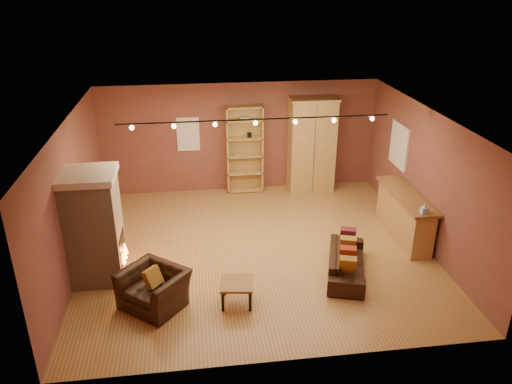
{
  "coord_description": "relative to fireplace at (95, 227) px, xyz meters",
  "views": [
    {
      "loc": [
        -1.21,
        -8.89,
        5.28
      ],
      "look_at": [
        0.01,
        0.2,
        1.22
      ],
      "focal_mm": 35.0,
      "sensor_mm": 36.0,
      "label": 1
    }
  ],
  "objects": [
    {
      "name": "bookcase",
      "position": [
        3.14,
        3.73,
        0.09
      ],
      "size": [
        0.93,
        0.36,
        2.27
      ],
      "color": "tan",
      "rests_on": "floor"
    },
    {
      "name": "bar_counter",
      "position": [
        6.24,
        0.74,
        -0.55
      ],
      "size": [
        0.57,
        2.1,
        1.01
      ],
      "color": "tan",
      "rests_on": "floor"
    },
    {
      "name": "loveseat",
      "position": [
        4.6,
        -0.52,
        -0.71
      ],
      "size": [
        0.98,
        1.76,
        0.73
      ],
      "rotation": [
        0.0,
        0.0,
        1.27
      ],
      "color": "black",
      "rests_on": "floor"
    },
    {
      "name": "back_window",
      "position": [
        1.74,
        3.83,
        0.49
      ],
      "size": [
        0.56,
        0.04,
        0.86
      ],
      "primitive_type": "cube",
      "color": "white",
      "rests_on": "back_wall"
    },
    {
      "name": "armoire",
      "position": [
        4.85,
        3.54,
        0.17
      ],
      "size": [
        1.2,
        0.68,
        2.45
      ],
      "color": "tan",
      "rests_on": "floor"
    },
    {
      "name": "right_window",
      "position": [
        6.51,
        2.0,
        0.59
      ],
      "size": [
        0.05,
        0.9,
        1.0
      ],
      "primitive_type": "cube",
      "color": "white",
      "rests_on": "right_wall"
    },
    {
      "name": "tissue_box",
      "position": [
        6.19,
        -0.16,
        0.04
      ],
      "size": [
        0.14,
        0.14,
        0.23
      ],
      "rotation": [
        0.0,
        0.0,
        0.09
      ],
      "color": "#8CB8E1",
      "rests_on": "bar_counter"
    },
    {
      "name": "right_wall",
      "position": [
        6.54,
        0.6,
        0.34
      ],
      "size": [
        0.02,
        6.5,
        2.8
      ],
      "primitive_type": "cube",
      "color": "brown",
      "rests_on": "floor"
    },
    {
      "name": "armchair",
      "position": [
        1.05,
        -1.02,
        -0.61
      ],
      "size": [
        1.22,
        1.17,
        0.9
      ],
      "rotation": [
        0.0,
        0.0,
        -0.69
      ],
      "color": "black",
      "rests_on": "floor"
    },
    {
      "name": "back_wall",
      "position": [
        3.04,
        3.85,
        0.34
      ],
      "size": [
        7.0,
        0.02,
        2.8
      ],
      "primitive_type": "cube",
      "color": "brown",
      "rests_on": "floor"
    },
    {
      "name": "coffee_table",
      "position": [
        2.46,
        -1.15,
        -0.7
      ],
      "size": [
        0.62,
        0.62,
        0.42
      ],
      "rotation": [
        0.0,
        0.0,
        -0.13
      ],
      "color": "olive",
      "rests_on": "floor"
    },
    {
      "name": "track_rail",
      "position": [
        3.04,
        0.8,
        1.62
      ],
      "size": [
        5.2,
        0.09,
        0.13
      ],
      "color": "black",
      "rests_on": "ceiling"
    },
    {
      "name": "ceiling",
      "position": [
        3.04,
        0.6,
        1.74
      ],
      "size": [
        7.0,
        7.0,
        0.0
      ],
      "primitive_type": "plane",
      "rotation": [
        3.14,
        0.0,
        0.0
      ],
      "color": "brown",
      "rests_on": "back_wall"
    },
    {
      "name": "left_wall",
      "position": [
        -0.46,
        0.6,
        0.34
      ],
      "size": [
        0.02,
        6.5,
        2.8
      ],
      "primitive_type": "cube",
      "color": "brown",
      "rests_on": "floor"
    },
    {
      "name": "fireplace",
      "position": [
        0.0,
        0.0,
        0.0
      ],
      "size": [
        1.01,
        0.98,
        2.12
      ],
      "color": "#C5B189",
      "rests_on": "floor"
    },
    {
      "name": "floor",
      "position": [
        3.04,
        0.6,
        -1.06
      ],
      "size": [
        7.0,
        7.0,
        0.0
      ],
      "primitive_type": "plane",
      "color": "olive",
      "rests_on": "ground"
    }
  ]
}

